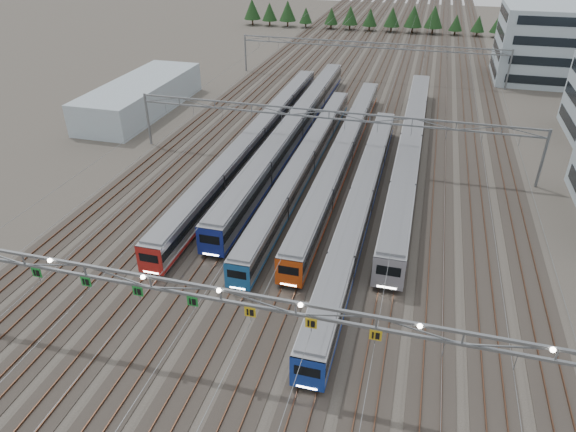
% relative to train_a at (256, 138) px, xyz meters
% --- Properties ---
extents(ground, '(400.00, 400.00, 0.00)m').
position_rel_train_a_xyz_m(ground, '(11.25, -41.88, -2.03)').
color(ground, '#47423A').
rests_on(ground, ground).
extents(track_bed, '(54.00, 260.00, 5.42)m').
position_rel_train_a_xyz_m(track_bed, '(11.25, 58.12, -0.54)').
color(track_bed, '#2D2823').
rests_on(track_bed, ground).
extents(train_a, '(2.74, 66.31, 3.57)m').
position_rel_train_a_xyz_m(train_a, '(0.00, 0.00, 0.00)').
color(train_a, black).
rests_on(train_a, ground).
extents(train_b, '(2.96, 67.55, 3.86)m').
position_rel_train_a_xyz_m(train_b, '(4.50, 4.94, 0.15)').
color(train_b, black).
rests_on(train_b, ground).
extents(train_c, '(2.56, 54.43, 3.33)m').
position_rel_train_a_xyz_m(train_c, '(9.00, -5.98, -0.12)').
color(train_c, black).
rests_on(train_c, ground).
extents(train_d, '(2.71, 59.43, 3.52)m').
position_rel_train_a_xyz_m(train_d, '(13.50, -1.79, -0.02)').
color(train_d, black).
rests_on(train_d, ground).
extents(train_e, '(2.70, 54.68, 3.51)m').
position_rel_train_a_xyz_m(train_e, '(18.00, -15.59, -0.03)').
color(train_e, black).
rests_on(train_e, ground).
extents(train_f, '(3.07, 63.58, 4.00)m').
position_rel_train_a_xyz_m(train_f, '(22.50, 2.25, 0.22)').
color(train_f, black).
rests_on(train_f, ground).
extents(gantry_near, '(56.36, 0.61, 8.08)m').
position_rel_train_a_xyz_m(gantry_near, '(11.20, -42.00, 5.05)').
color(gantry_near, slate).
rests_on(gantry_near, ground).
extents(gantry_mid, '(56.36, 0.36, 8.00)m').
position_rel_train_a_xyz_m(gantry_mid, '(11.25, -1.88, 4.35)').
color(gantry_mid, slate).
rests_on(gantry_mid, ground).
extents(gantry_far, '(56.36, 0.36, 8.00)m').
position_rel_train_a_xyz_m(gantry_far, '(11.25, 43.12, 4.35)').
color(gantry_far, slate).
rests_on(gantry_far, ground).
extents(depot_bldg_north, '(22.00, 18.00, 15.06)m').
position_rel_train_a_xyz_m(depot_bldg_north, '(48.32, 53.07, 5.50)').
color(depot_bldg_north, '#A7BDC7').
rests_on(depot_bldg_north, ground).
extents(west_shed, '(10.00, 30.00, 5.33)m').
position_rel_train_a_xyz_m(west_shed, '(-25.75, 11.89, 0.63)').
color(west_shed, '#A7BDC7').
rests_on(west_shed, ground).
extents(treeline, '(93.80, 5.60, 7.02)m').
position_rel_train_a_xyz_m(treeline, '(10.35, 97.13, 2.20)').
color(treeline, '#332114').
rests_on(treeline, ground).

